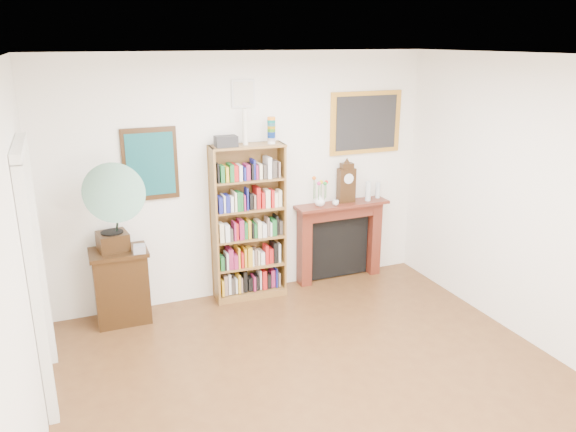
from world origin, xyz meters
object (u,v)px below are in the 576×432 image
object	(u,v)px
gramophone	(110,203)
mantel_clock	(346,183)
bookshelf	(249,214)
fireplace	(339,234)
bottle_left	(368,191)
flower_vase	(320,200)
side_cabinet	(121,286)
bottle_right	(378,190)
teacup	(336,203)
cd_stack	(140,249)

from	to	relation	value
gramophone	mantel_clock	world-z (taller)	gramophone
bookshelf	fireplace	xyz separation A→B (m)	(1.21, 0.08, -0.43)
bookshelf	bottle_left	world-z (taller)	bookshelf
bookshelf	flower_vase	xyz separation A→B (m)	(0.90, 0.02, 0.06)
bookshelf	gramophone	distance (m)	1.55
fireplace	mantel_clock	xyz separation A→B (m)	(0.07, -0.02, 0.66)
flower_vase	mantel_clock	bearing A→B (deg)	5.98
bookshelf	side_cabinet	xyz separation A→B (m)	(-1.47, -0.07, -0.61)
fireplace	bookshelf	bearing A→B (deg)	-176.64
flower_vase	bottle_left	xyz separation A→B (m)	(0.65, -0.01, 0.05)
gramophone	flower_vase	bearing A→B (deg)	-2.61
bottle_left	bottle_right	xyz separation A→B (m)	(0.17, 0.06, -0.02)
mantel_clock	flower_vase	distance (m)	0.41
fireplace	mantel_clock	bearing A→B (deg)	-15.28
flower_vase	teacup	bearing A→B (deg)	-16.23
fireplace	gramophone	bearing A→B (deg)	-174.94
cd_stack	teacup	xyz separation A→B (m)	(2.35, 0.18, 0.19)
side_cabinet	bottle_left	xyz separation A→B (m)	(3.02, 0.08, 0.72)
bookshelf	bottle_right	bearing A→B (deg)	5.57
mantel_clock	bottle_right	xyz separation A→B (m)	(0.46, 0.01, -0.13)
mantel_clock	bookshelf	bearing A→B (deg)	-176.03
gramophone	bookshelf	bearing A→B (deg)	-0.59
bookshelf	bottle_right	xyz separation A→B (m)	(1.73, 0.07, 0.09)
side_cabinet	bottle_left	size ratio (longest dim) A/B	3.37
fireplace	teacup	bearing A→B (deg)	-137.63
bookshelf	cd_stack	bearing A→B (deg)	-167.16
bottle_left	bottle_right	distance (m)	0.19
bottle_left	bottle_right	bearing A→B (deg)	19.36
bottle_right	bottle_left	bearing A→B (deg)	-160.64
cd_stack	bottle_left	distance (m)	2.84
mantel_clock	bottle_right	size ratio (longest dim) A/B	2.43
bookshelf	cd_stack	xyz separation A→B (m)	(-1.26, -0.21, -0.16)
cd_stack	side_cabinet	bearing A→B (deg)	144.30
fireplace	gramophone	world-z (taller)	gramophone
bookshelf	teacup	world-z (taller)	bookshelf
side_cabinet	flower_vase	world-z (taller)	flower_vase
mantel_clock	bottle_right	bearing A→B (deg)	2.45
bottle_right	gramophone	bearing A→B (deg)	-175.57
gramophone	teacup	distance (m)	2.62
bookshelf	mantel_clock	size ratio (longest dim) A/B	4.29
mantel_clock	teacup	size ratio (longest dim) A/B	6.02
fireplace	mantel_clock	size ratio (longest dim) A/B	2.45
side_cabinet	teacup	world-z (taller)	teacup
side_cabinet	flower_vase	bearing A→B (deg)	2.79
cd_stack	teacup	bearing A→B (deg)	4.43
cd_stack	bottle_right	xyz separation A→B (m)	(2.99, 0.28, 0.26)
bottle_right	teacup	bearing A→B (deg)	-170.92
gramophone	teacup	bearing A→B (deg)	-4.14
cd_stack	gramophone	bearing A→B (deg)	171.96
bookshelf	mantel_clock	bearing A→B (deg)	5.97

